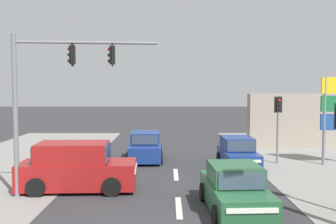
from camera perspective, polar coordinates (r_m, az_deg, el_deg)
lane_dash_mid at (r=13.68m, az=1.37°, el=-13.66°), size 0.20×2.40×0.01m
lane_dash_far at (r=18.51m, az=0.94°, el=-9.03°), size 0.20×2.40×0.01m
traffic_signal_mast at (r=15.05m, az=-16.81°, el=3.78°), size 5.27×0.65×6.00m
pedestal_signal_far_median at (r=21.44m, az=15.47°, el=-0.88°), size 0.44×0.31×3.56m
sedan_crossing_left at (r=13.21m, az=9.47°, el=-11.18°), size 2.07×4.32×1.56m
sedan_receding_far at (r=22.06m, az=-3.53°, el=-5.11°), size 2.01×4.29×1.56m
suv_kerbside_parked at (r=15.98m, az=-13.32°, el=-7.95°), size 4.61×2.21×1.90m
hatchback_oncoming_near at (r=20.21m, az=9.90°, el=-5.98°), size 1.85×3.68×1.53m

